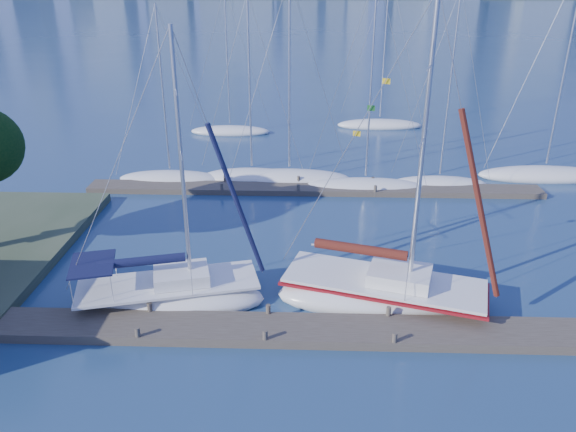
{
  "coord_description": "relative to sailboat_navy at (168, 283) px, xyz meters",
  "views": [
    {
      "loc": [
        1.5,
        -18.88,
        13.6
      ],
      "look_at": [
        0.72,
        4.0,
        3.49
      ],
      "focal_mm": 35.0,
      "sensor_mm": 36.0,
      "label": 1
    }
  ],
  "objects": [
    {
      "name": "bg_boat_1",
      "position": [
        2.21,
        15.73,
        -0.66
      ],
      "size": [
        7.26,
        3.02,
        12.65
      ],
      "rotation": [
        0.0,
        0.0,
        -0.08
      ],
      "color": "white",
      "rests_on": "ground"
    },
    {
      "name": "bg_boat_4",
      "position": [
        15.05,
        15.06,
        -0.7
      ],
      "size": [
        6.69,
        2.98,
        12.97
      ],
      "rotation": [
        0.0,
        0.0,
        -0.17
      ],
      "color": "white",
      "rests_on": "ground"
    },
    {
      "name": "sailboat_maroon",
      "position": [
        9.5,
        0.39,
        0.05
      ],
      "size": [
        9.84,
        5.59,
        13.66
      ],
      "rotation": [
        0.0,
        0.0,
        -0.29
      ],
      "color": "white",
      "rests_on": "ground"
    },
    {
      "name": "ground",
      "position": [
        4.49,
        -2.26,
        -0.94
      ],
      "size": [
        700.0,
        700.0,
        0.0
      ],
      "primitive_type": "plane",
      "color": "navy",
      "rests_on": "ground"
    },
    {
      "name": "bg_boat_3",
      "position": [
        9.97,
        14.28,
        -0.68
      ],
      "size": [
        8.32,
        5.23,
        13.93
      ],
      "rotation": [
        0.0,
        0.0,
        -0.41
      ],
      "color": "white",
      "rests_on": "ground"
    },
    {
      "name": "bg_boat_0",
      "position": [
        -3.44,
        15.32,
        -0.69
      ],
      "size": [
        7.51,
        4.49,
        12.0
      ],
      "rotation": [
        0.0,
        0.0,
        0.34
      ],
      "color": "white",
      "rests_on": "ground"
    },
    {
      "name": "bg_boat_2",
      "position": [
        4.82,
        15.59,
        -0.66
      ],
      "size": [
        8.83,
        5.82,
        13.64
      ],
      "rotation": [
        0.0,
        0.0,
        0.43
      ],
      "color": "white",
      "rests_on": "ground"
    },
    {
      "name": "bg_boat_7",
      "position": [
        12.79,
        30.52,
        -0.67
      ],
      "size": [
        8.06,
        5.32,
        14.12
      ],
      "rotation": [
        0.0,
        0.0,
        -0.43
      ],
      "color": "white",
      "rests_on": "ground"
    },
    {
      "name": "sailboat_navy",
      "position": [
        0.0,
        0.0,
        0.0
      ],
      "size": [
        8.84,
        4.79,
        12.36
      ],
      "rotation": [
        0.0,
        0.0,
        0.25
      ],
      "color": "white",
      "rests_on": "ground"
    },
    {
      "name": "far_dock",
      "position": [
        6.49,
        13.74,
        -0.76
      ],
      "size": [
        30.0,
        1.8,
        0.36
      ],
      "primitive_type": "cube",
      "color": "#433B31",
      "rests_on": "ground"
    },
    {
      "name": "bg_boat_5",
      "position": [
        22.82,
        16.86,
        -0.65
      ],
      "size": [
        9.57,
        4.09,
        15.18
      ],
      "rotation": [
        0.0,
        0.0,
        0.18
      ],
      "color": "white",
      "rests_on": "ground"
    },
    {
      "name": "bg_boat_6",
      "position": [
        -0.88,
        27.89,
        -0.69
      ],
      "size": [
        7.37,
        3.33,
        12.56
      ],
      "rotation": [
        0.0,
        0.0,
        0.18
      ],
      "color": "white",
      "rests_on": "ground"
    },
    {
      "name": "near_dock",
      "position": [
        4.49,
        -2.26,
        -0.74
      ],
      "size": [
        26.0,
        2.0,
        0.4
      ],
      "primitive_type": "cube",
      "color": "#433B31",
      "rests_on": "ground"
    }
  ]
}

